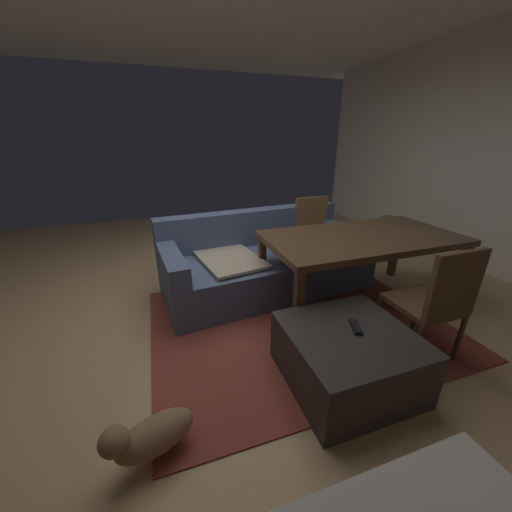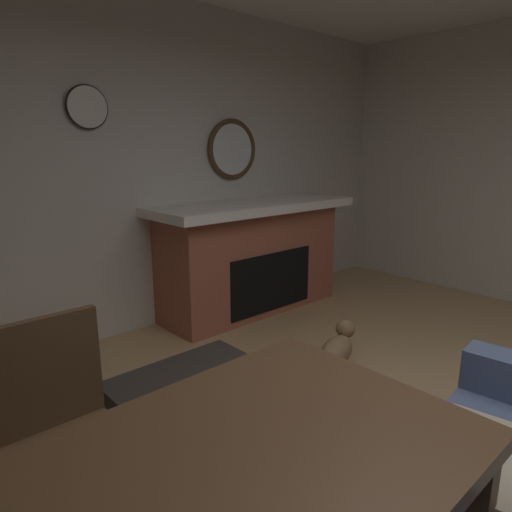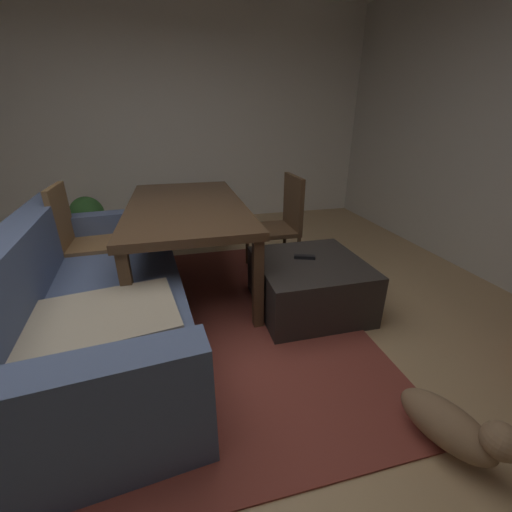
{
  "view_description": "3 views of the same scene",
  "coord_description": "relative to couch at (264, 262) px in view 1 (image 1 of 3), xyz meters",
  "views": [
    {
      "loc": [
        -0.56,
        -2.55,
        1.6
      ],
      "look_at": [
        0.1,
        -0.62,
        0.78
      ],
      "focal_mm": 20.6,
      "sensor_mm": 36.0,
      "label": 1
    },
    {
      "loc": [
        1.75,
        0.48,
        1.58
      ],
      "look_at": [
        0.15,
        -1.29,
        1.01
      ],
      "focal_mm": 31.48,
      "sensor_mm": 36.0,
      "label": 2
    },
    {
      "loc": [
        -1.46,
        -0.29,
        1.4
      ],
      "look_at": [
        -0.13,
        -0.62,
        0.8
      ],
      "focal_mm": 22.13,
      "sensor_mm": 36.0,
      "label": 3
    }
  ],
  "objects": [
    {
      "name": "dining_table",
      "position": [
        0.75,
        -0.66,
        0.38
      ],
      "size": [
        1.85,
        0.96,
        0.74
      ],
      "color": "#513823",
      "rests_on": "ground"
    },
    {
      "name": "ottoman_coffee_table",
      "position": [
        0.04,
        -1.53,
        -0.09
      ],
      "size": [
        0.81,
        0.8,
        0.41
      ],
      "primitive_type": "cube",
      "color": "#2D2826",
      "rests_on": "ground"
    },
    {
      "name": "small_dog",
      "position": [
        -1.25,
        -1.67,
        -0.13
      ],
      "size": [
        0.48,
        0.32,
        0.28
      ],
      "color": "#8C6B4C",
      "rests_on": "ground"
    },
    {
      "name": "tv_remote",
      "position": [
        0.1,
        -1.51,
        0.12
      ],
      "size": [
        0.1,
        0.17,
        0.02
      ],
      "primitive_type": "cube",
      "rotation": [
        0.0,
        0.0,
        -0.37
      ],
      "color": "black",
      "rests_on": "ottoman_coffee_table"
    },
    {
      "name": "potted_plant",
      "position": [
        2.12,
        0.49,
        0.01
      ],
      "size": [
        0.39,
        0.39,
        0.55
      ],
      "color": "brown",
      "rests_on": "ground"
    },
    {
      "name": "area_rug",
      "position": [
        0.04,
        -0.8,
        -0.29
      ],
      "size": [
        2.6,
        2.0,
        0.01
      ],
      "primitive_type": "cube",
      "color": "brown",
      "rests_on": "ground"
    },
    {
      "name": "wall_right_window_side",
      "position": [
        2.84,
        -0.31,
        1.12
      ],
      "size": [
        0.12,
        6.59,
        2.83
      ],
      "primitive_type": "cube",
      "color": "white",
      "rests_on": "ground"
    },
    {
      "name": "dining_chair_north",
      "position": [
        0.75,
        0.21,
        0.23
      ],
      "size": [
        0.46,
        0.46,
        0.93
      ],
      "color": "brown",
      "rests_on": "ground"
    },
    {
      "name": "dining_chair_south",
      "position": [
        0.75,
        -1.53,
        0.23
      ],
      "size": [
        0.44,
        0.44,
        0.93
      ],
      "color": "#513823",
      "rests_on": "ground"
    },
    {
      "name": "floor",
      "position": [
        -0.51,
        -0.31,
        -0.29
      ],
      "size": [
        8.05,
        8.05,
        0.0
      ],
      "primitive_type": "plane",
      "color": "tan"
    },
    {
      "name": "couch",
      "position": [
        0.0,
        0.0,
        0.0
      ],
      "size": [
        2.32,
        1.21,
        0.83
      ],
      "color": "#4C5B7F",
      "rests_on": "ground"
    }
  ]
}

